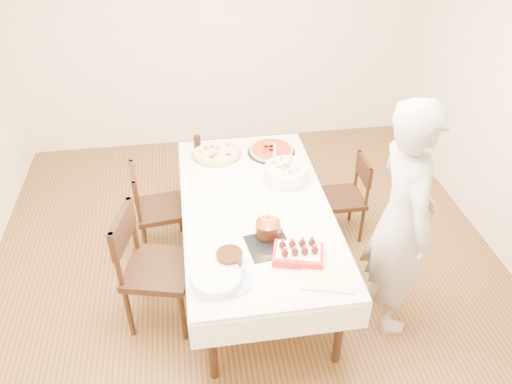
{
  "coord_description": "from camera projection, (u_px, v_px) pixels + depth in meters",
  "views": [
    {
      "loc": [
        -0.41,
        -2.94,
        3.13
      ],
      "look_at": [
        0.06,
        0.11,
        0.88
      ],
      "focal_mm": 35.0,
      "sensor_mm": 36.0,
      "label": 1
    }
  ],
  "objects": [
    {
      "name": "wall_back",
      "position": [
        218.0,
        31.0,
        5.44
      ],
      "size": [
        4.5,
        0.04,
        2.7
      ],
      "primitive_type": "cube",
      "color": "white",
      "rests_on": "floor"
    },
    {
      "name": "strawberry_box",
      "position": [
        298.0,
        253.0,
        3.39
      ],
      "size": [
        0.39,
        0.31,
        0.08
      ],
      "primitive_type": null,
      "rotation": [
        0.0,
        0.0,
        -0.27
      ],
      "color": "red",
      "rests_on": "dining_table"
    },
    {
      "name": "cake_board",
      "position": [
        269.0,
        246.0,
        3.51
      ],
      "size": [
        0.34,
        0.34,
        0.01
      ],
      "primitive_type": "cube",
      "rotation": [
        0.0,
        0.0,
        0.14
      ],
      "color": "black",
      "rests_on": "dining_table"
    },
    {
      "name": "pasta_bowl",
      "position": [
        286.0,
        173.0,
        4.15
      ],
      "size": [
        0.46,
        0.46,
        0.12
      ],
      "primitive_type": "cylinder",
      "rotation": [
        0.0,
        0.0,
        -0.29
      ],
      "color": "white",
      "rests_on": "dining_table"
    },
    {
      "name": "chair_left_savory",
      "position": [
        161.0,
        209.0,
        4.36
      ],
      "size": [
        0.5,
        0.5,
        0.88
      ],
      "primitive_type": null,
      "rotation": [
        0.0,
        0.0,
        3.25
      ],
      "color": "black",
      "rests_on": "floor"
    },
    {
      "name": "red_placemat",
      "position": [
        282.0,
        164.0,
        4.38
      ],
      "size": [
        0.27,
        0.27,
        0.01
      ],
      "primitive_type": "cube",
      "rotation": [
        0.0,
        0.0,
        0.29
      ],
      "color": "#B21E1E",
      "rests_on": "dining_table"
    },
    {
      "name": "pizza_pepperoni",
      "position": [
        271.0,
        150.0,
        4.52
      ],
      "size": [
        0.57,
        0.57,
        0.04
      ],
      "primitive_type": "cylinder",
      "rotation": [
        0.0,
        0.0,
        0.43
      ],
      "color": "red",
      "rests_on": "dining_table"
    },
    {
      "name": "layer_cake",
      "position": [
        230.0,
        258.0,
        3.35
      ],
      "size": [
        0.26,
        0.26,
        0.09
      ],
      "primitive_type": "cylinder",
      "rotation": [
        0.0,
        0.0,
        -0.17
      ],
      "color": "#35180D",
      "rests_on": "dining_table"
    },
    {
      "name": "taper_candle",
      "position": [
        275.0,
        160.0,
        4.11
      ],
      "size": [
        0.08,
        0.08,
        0.34
      ],
      "primitive_type": "cylinder",
      "rotation": [
        0.0,
        0.0,
        -0.14
      ],
      "color": "white",
      "rests_on": "dining_table"
    },
    {
      "name": "pizza_white",
      "position": [
        217.0,
        153.0,
        4.48
      ],
      "size": [
        0.57,
        0.57,
        0.04
      ],
      "primitive_type": "cylinder",
      "rotation": [
        0.0,
        0.0,
        -0.31
      ],
      "color": "beige",
      "rests_on": "dining_table"
    },
    {
      "name": "chair_left_dessert",
      "position": [
        159.0,
        269.0,
        3.67
      ],
      "size": [
        0.63,
        0.63,
        1.01
      ],
      "primitive_type": null,
      "rotation": [
        0.0,
        0.0,
        2.89
      ],
      "color": "black",
      "rests_on": "floor"
    },
    {
      "name": "shaker_pair",
      "position": [
        272.0,
        180.0,
        4.08
      ],
      "size": [
        0.13,
        0.13,
        0.12
      ],
      "primitive_type": null,
      "rotation": [
        0.0,
        0.0,
        -0.41
      ],
      "color": "white",
      "rests_on": "dining_table"
    },
    {
      "name": "box_lid",
      "position": [
        328.0,
        279.0,
        3.25
      ],
      "size": [
        0.39,
        0.32,
        0.03
      ],
      "primitive_type": "cube",
      "rotation": [
        0.0,
        0.0,
        -0.28
      ],
      "color": "beige",
      "rests_on": "dining_table"
    },
    {
      "name": "person",
      "position": [
        402.0,
        221.0,
        3.46
      ],
      "size": [
        0.45,
        0.68,
        1.86
      ],
      "primitive_type": "imported",
      "rotation": [
        0.0,
        0.0,
        1.57
      ],
      "color": "#AEAAA4",
      "rests_on": "floor"
    },
    {
      "name": "cola_glass",
      "position": [
        197.0,
        142.0,
        4.56
      ],
      "size": [
        0.08,
        0.08,
        0.12
      ],
      "primitive_type": "cylinder",
      "rotation": [
        0.0,
        0.0,
        -0.19
      ],
      "color": "black",
      "rests_on": "dining_table"
    },
    {
      "name": "floor",
      "position": [
        251.0,
        284.0,
        4.24
      ],
      "size": [
        5.0,
        5.0,
        0.0
      ],
      "primitive_type": "plane",
      "color": "#4E331A",
      "rests_on": "ground"
    },
    {
      "name": "dining_table",
      "position": [
        256.0,
        242.0,
        4.11
      ],
      "size": [
        1.32,
        2.23,
        0.75
      ],
      "primitive_type": "cube",
      "rotation": [
        0.0,
        0.0,
        0.08
      ],
      "color": "white",
      "rests_on": "floor"
    },
    {
      "name": "china_plate",
      "position": [
        230.0,
        282.0,
        3.22
      ],
      "size": [
        0.37,
        0.37,
        0.01
      ],
      "primitive_type": "cylinder",
      "rotation": [
        0.0,
        0.0,
        0.41
      ],
      "color": "white",
      "rests_on": "dining_table"
    },
    {
      "name": "birthday_cake",
      "position": [
        268.0,
        225.0,
        3.55
      ],
      "size": [
        0.22,
        0.22,
        0.17
      ],
      "primitive_type": "cylinder",
      "rotation": [
        0.0,
        0.0,
        -0.23
      ],
      "color": "#371B0F",
      "rests_on": "dining_table"
    },
    {
      "name": "chair_right_savory",
      "position": [
        342.0,
        198.0,
        4.55
      ],
      "size": [
        0.41,
        0.41,
        0.81
      ],
      "primitive_type": null,
      "rotation": [
        0.0,
        0.0,
        -0.0
      ],
      "color": "black",
      "rests_on": "floor"
    },
    {
      "name": "plate_stack",
      "position": [
        216.0,
        278.0,
        3.22
      ],
      "size": [
        0.36,
        0.36,
        0.07
      ],
      "primitive_type": "cylinder",
      "rotation": [
        0.0,
        0.0,
        -0.11
      ],
      "color": "white",
      "rests_on": "dining_table"
    }
  ]
}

